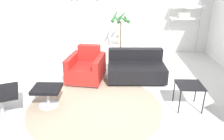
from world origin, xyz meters
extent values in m
plane|color=silver|center=(0.00, 0.00, 0.00)|extent=(12.00, 12.00, 0.00)
cube|color=white|center=(0.00, 3.27, 1.40)|extent=(12.00, 0.06, 2.80)
cylinder|color=tan|center=(-0.27, -0.05, 0.00)|extent=(2.41, 2.41, 0.01)
cylinder|color=#BCBCC1|center=(-1.81, -0.35, 0.01)|extent=(0.58, 0.58, 0.02)
cylinder|color=#BCBCC1|center=(-1.81, -0.35, 0.20)|extent=(0.06, 0.06, 0.35)
cylinder|color=#BCBCC1|center=(-1.11, -0.05, 0.01)|extent=(0.36, 0.36, 0.02)
cylinder|color=#BCBCC1|center=(-1.11, -0.05, 0.17)|extent=(0.05, 0.05, 0.29)
cube|color=black|center=(-1.11, -0.05, 0.34)|extent=(0.49, 0.42, 0.06)
cube|color=silver|center=(-0.56, 1.04, 0.03)|extent=(0.70, 0.76, 0.06)
cube|color=red|center=(-0.56, 1.04, 0.22)|extent=(0.61, 0.89, 0.32)
cube|color=red|center=(-0.52, 1.36, 0.56)|extent=(0.52, 0.25, 0.37)
cube|color=red|center=(-0.25, 1.00, 0.32)|extent=(0.23, 0.84, 0.52)
cube|color=red|center=(-0.87, 1.09, 0.32)|extent=(0.23, 0.84, 0.52)
cube|color=black|center=(0.56, 1.14, 0.03)|extent=(1.16, 0.74, 0.05)
cube|color=black|center=(0.56, 1.14, 0.21)|extent=(1.29, 0.87, 0.32)
cube|color=black|center=(0.56, 1.46, 0.51)|extent=(1.27, 0.23, 0.27)
cube|color=black|center=(1.39, -0.04, 0.44)|extent=(0.44, 0.44, 0.02)
cylinder|color=black|center=(1.19, -0.24, 0.22)|extent=(0.02, 0.02, 0.43)
cylinder|color=black|center=(1.59, -0.24, 0.22)|extent=(0.02, 0.02, 0.43)
cylinder|color=black|center=(1.19, 0.16, 0.22)|extent=(0.02, 0.02, 0.43)
cylinder|color=black|center=(1.59, 0.16, 0.22)|extent=(0.02, 0.02, 0.43)
cylinder|color=brown|center=(0.22, 2.58, 0.14)|extent=(0.31, 0.31, 0.27)
cylinder|color=#382819|center=(0.22, 2.58, 0.26)|extent=(0.29, 0.29, 0.02)
cylinder|color=brown|center=(0.22, 2.58, 0.67)|extent=(0.04, 0.04, 0.80)
cone|color=#2D6B33|center=(0.34, 2.56, 1.19)|extent=(0.14, 0.31, 0.29)
cone|color=#2D6B33|center=(0.25, 2.69, 1.21)|extent=(0.32, 0.18, 0.33)
cone|color=#2D6B33|center=(0.07, 2.66, 1.23)|extent=(0.29, 0.41, 0.39)
cone|color=#2D6B33|center=(0.11, 2.52, 1.15)|extent=(0.23, 0.32, 0.24)
cone|color=#2D6B33|center=(0.28, 2.42, 1.16)|extent=(0.40, 0.23, 0.26)
cylinder|color=#BCBCC1|center=(1.69, 3.12, 0.98)|extent=(0.03, 0.03, 1.96)
cylinder|color=#BCBCC1|center=(2.56, 3.12, 0.98)|extent=(0.03, 0.03, 1.96)
cube|color=white|center=(2.12, 3.00, 1.09)|extent=(0.93, 0.28, 0.02)
cube|color=white|center=(2.12, 3.00, 1.41)|extent=(0.93, 0.28, 0.02)
cube|color=white|center=(2.12, 3.00, 1.44)|extent=(0.93, 0.28, 0.02)
cube|color=beige|center=(2.03, 2.99, 1.18)|extent=(0.29, 0.24, 0.15)
cube|color=silver|center=(2.08, 2.99, 1.48)|extent=(0.22, 0.24, 0.11)
camera|label=1|loc=(0.13, -3.45, 2.12)|focal=35.00mm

